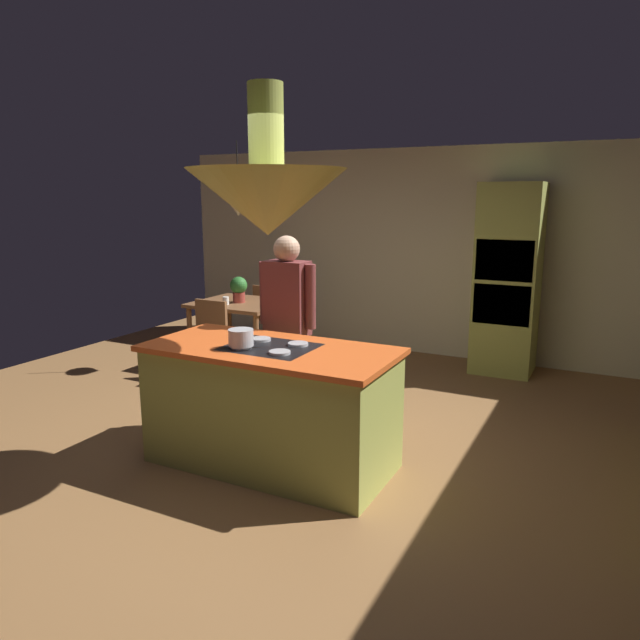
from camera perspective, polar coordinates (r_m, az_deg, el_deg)
ground at (r=4.72m, az=-3.37°, el=-12.76°), size 8.16×8.16×0.00m
wall_back at (r=7.50m, az=10.02°, el=6.44°), size 6.80×0.10×2.55m
kitchen_island at (r=4.39m, az=-4.78°, el=-8.29°), size 1.83×0.88×0.93m
oven_tower at (r=6.88m, az=17.73°, el=3.76°), size 0.66×0.62×2.12m
dining_table at (r=6.93m, az=-7.64°, el=0.92°), size 1.03×0.90×0.76m
person_at_island at (r=4.97m, az=-3.17°, el=0.04°), size 0.53×0.22×1.65m
range_hood at (r=4.12m, az=-5.14°, el=11.70°), size 1.10×1.10×1.00m
pendant_light_over_table at (r=6.81m, az=-7.93°, el=10.92°), size 0.32×0.32×0.82m
chair_facing_island at (r=6.44m, az=-10.98°, el=-1.45°), size 0.40×0.40×0.87m
chair_by_back_wall at (r=7.51m, az=-4.72°, el=0.65°), size 0.40×0.40×0.87m
potted_plant_on_table at (r=6.86m, az=-7.89°, el=3.09°), size 0.20×0.20×0.30m
cup_on_table at (r=6.76m, az=-9.12°, el=1.86°), size 0.07×0.07×0.09m
cooking_pot_on_cooktop at (r=4.22m, az=-7.68°, el=-1.70°), size 0.18×0.18×0.12m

